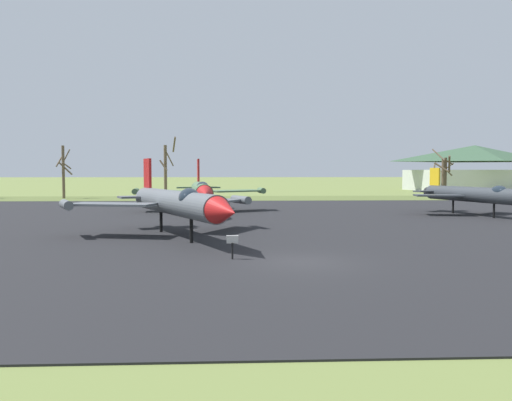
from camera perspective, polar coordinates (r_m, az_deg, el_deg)
name	(u,v)px	position (r m, az deg, el deg)	size (l,w,h in m)	color
ground_plane	(302,263)	(20.66, 5.22, -7.02)	(600.00, 600.00, 0.00)	olive
asphalt_apron	(272,223)	(36.33, 1.85, -2.50)	(87.25, 52.97, 0.05)	black
grass_verge_strip	(254,198)	(68.68, -0.21, 0.25)	(147.25, 12.00, 0.06)	#566430
jet_fighter_front_left	(201,190)	(44.39, -6.22, 1.16)	(12.22, 14.59, 4.91)	#4C6B47
jet_fighter_front_right	(177,202)	(28.05, -8.95, -0.22)	(11.09, 13.53, 4.53)	#565B60
info_placard_front_right	(232,245)	(21.09, -2.68, -5.03)	(0.49, 0.21, 1.05)	black
jet_fighter_rear_left	(477,194)	(44.94, 23.64, 0.64)	(8.99, 13.11, 4.02)	#33383D
bare_tree_left_of_center	(64,170)	(72.91, -20.88, 3.21)	(2.31, 2.31, 7.16)	brown
bare_tree_center	(166,167)	(74.52, -10.07, 3.70)	(2.56, 2.92, 8.67)	brown
bare_tree_right_of_center	(443,175)	(79.75, 20.35, 2.73)	(3.16, 3.48, 6.01)	brown
bare_tree_far_right	(445,174)	(80.85, 20.54, 2.86)	(3.16, 3.14, 7.08)	brown
visitor_building	(474,168)	(107.81, 23.39, 3.43)	(26.49, 15.95, 8.78)	beige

